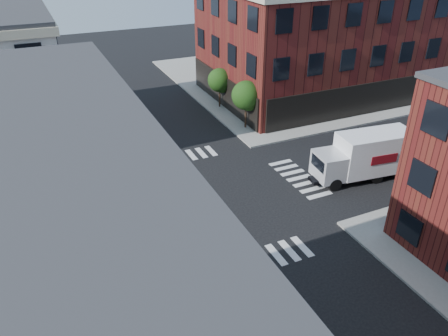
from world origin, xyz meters
The scene contains 8 objects.
ground centered at (0.00, 0.00, 0.00)m, with size 120.00×120.00×0.00m, color black.
sidewalk_ne centered at (21.00, 21.00, 0.07)m, with size 30.00×30.00×0.15m, color gray.
building_ne centered at (20.50, 16.00, 6.00)m, with size 25.00×16.00×12.00m, color #4B1312.
tree_near centered at (7.56, 9.98, 3.16)m, with size 2.69×2.69×4.49m.
tree_far centered at (7.56, 15.98, 2.87)m, with size 2.43×2.43×4.07m.
signal_pole centered at (-6.72, -6.68, 2.86)m, with size 1.29×1.24×4.60m.
box_truck centered at (11.49, -1.90, 1.86)m, with size 8.08×3.24×3.58m.
traffic_cone centered at (-5.04, -2.93, 0.33)m, with size 0.47×0.47×0.68m.
Camera 1 is at (-10.09, -23.78, 16.79)m, focal length 35.00 mm.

